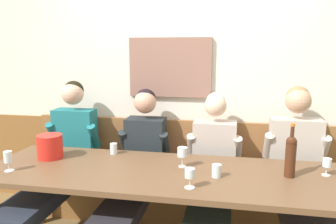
{
  "coord_description": "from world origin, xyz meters",
  "views": [
    {
      "loc": [
        0.46,
        -2.1,
        1.62
      ],
      "look_at": [
        -0.02,
        0.45,
        1.12
      ],
      "focal_mm": 35.06,
      "sensor_mm": 36.0,
      "label": 1
    }
  ],
  "objects_px": {
    "person_center_right_seat": "(136,167)",
    "person_left_seat": "(212,175)",
    "wine_glass_left_end": "(8,158)",
    "wine_glass_center_front": "(327,163)",
    "person_right_seat": "(302,178)",
    "wine_glass_near_bucket": "(190,174)",
    "wall_bench": "(178,191)",
    "dining_table": "(164,180)",
    "water_tumbler_right": "(217,171)",
    "wine_glass_mid_right": "(182,153)",
    "ice_bucket": "(50,147)",
    "person_center_left_seat": "(58,162)",
    "water_tumbler_center": "(114,149)",
    "wine_bottle_green_tall": "(291,155)"
  },
  "relations": [
    {
      "from": "person_center_left_seat",
      "to": "water_tumbler_right",
      "type": "distance_m",
      "value": 1.46
    },
    {
      "from": "person_right_seat",
      "to": "wine_glass_left_end",
      "type": "xyz_separation_m",
      "value": [
        -2.15,
        -0.53,
        0.21
      ]
    },
    {
      "from": "person_center_right_seat",
      "to": "water_tumbler_right",
      "type": "height_order",
      "value": "person_center_right_seat"
    },
    {
      "from": "wine_bottle_green_tall",
      "to": "water_tumbler_right",
      "type": "relative_size",
      "value": 4.24
    },
    {
      "from": "person_center_right_seat",
      "to": "person_right_seat",
      "type": "height_order",
      "value": "person_right_seat"
    },
    {
      "from": "person_center_left_seat",
      "to": "wine_glass_mid_right",
      "type": "distance_m",
      "value": 1.19
    },
    {
      "from": "person_center_right_seat",
      "to": "person_left_seat",
      "type": "xyz_separation_m",
      "value": [
        0.65,
        -0.01,
        -0.02
      ]
    },
    {
      "from": "wall_bench",
      "to": "person_right_seat",
      "type": "height_order",
      "value": "person_right_seat"
    },
    {
      "from": "ice_bucket",
      "to": "wine_bottle_green_tall",
      "type": "xyz_separation_m",
      "value": [
        1.86,
        -0.06,
        0.06
      ]
    },
    {
      "from": "wine_glass_near_bucket",
      "to": "wine_glass_left_end",
      "type": "bearing_deg",
      "value": 177.78
    },
    {
      "from": "water_tumbler_right",
      "to": "wine_bottle_green_tall",
      "type": "bearing_deg",
      "value": 11.33
    },
    {
      "from": "person_left_seat",
      "to": "person_center_right_seat",
      "type": "bearing_deg",
      "value": 179.04
    },
    {
      "from": "person_right_seat",
      "to": "water_tumbler_center",
      "type": "relative_size",
      "value": 14.4
    },
    {
      "from": "person_center_right_seat",
      "to": "water_tumbler_right",
      "type": "distance_m",
      "value": 0.8
    },
    {
      "from": "dining_table",
      "to": "wine_glass_mid_right",
      "type": "distance_m",
      "value": 0.24
    },
    {
      "from": "dining_table",
      "to": "wine_bottle_green_tall",
      "type": "xyz_separation_m",
      "value": [
        0.89,
        0.06,
        0.23
      ]
    },
    {
      "from": "dining_table",
      "to": "person_center_left_seat",
      "type": "distance_m",
      "value": 1.07
    },
    {
      "from": "dining_table",
      "to": "person_right_seat",
      "type": "height_order",
      "value": "person_right_seat"
    },
    {
      "from": "person_right_seat",
      "to": "wine_glass_left_end",
      "type": "relative_size",
      "value": 8.78
    },
    {
      "from": "wine_glass_mid_right",
      "to": "water_tumbler_right",
      "type": "bearing_deg",
      "value": -30.53
    },
    {
      "from": "wine_glass_near_bucket",
      "to": "wall_bench",
      "type": "bearing_deg",
      "value": 103.34
    },
    {
      "from": "person_center_left_seat",
      "to": "water_tumbler_center",
      "type": "height_order",
      "value": "person_center_left_seat"
    },
    {
      "from": "wine_glass_center_front",
      "to": "wine_glass_left_end",
      "type": "relative_size",
      "value": 0.84
    },
    {
      "from": "wine_bottle_green_tall",
      "to": "dining_table",
      "type": "bearing_deg",
      "value": -176.35
    },
    {
      "from": "ice_bucket",
      "to": "water_tumbler_center",
      "type": "height_order",
      "value": "ice_bucket"
    },
    {
      "from": "wine_glass_mid_right",
      "to": "wine_glass_left_end",
      "type": "distance_m",
      "value": 1.28
    },
    {
      "from": "wine_glass_mid_right",
      "to": "wall_bench",
      "type": "bearing_deg",
      "value": 102.05
    },
    {
      "from": "dining_table",
      "to": "ice_bucket",
      "type": "bearing_deg",
      "value": 173.08
    },
    {
      "from": "ice_bucket",
      "to": "water_tumbler_right",
      "type": "xyz_separation_m",
      "value": [
        1.36,
        -0.16,
        -0.05
      ]
    },
    {
      "from": "wall_bench",
      "to": "dining_table",
      "type": "bearing_deg",
      "value": -90.0
    },
    {
      "from": "person_center_left_seat",
      "to": "wall_bench",
      "type": "bearing_deg",
      "value": 19.83
    },
    {
      "from": "wall_bench",
      "to": "person_center_left_seat",
      "type": "xyz_separation_m",
      "value": [
        -1.03,
        -0.37,
        0.36
      ]
    },
    {
      "from": "person_right_seat",
      "to": "wine_glass_near_bucket",
      "type": "relative_size",
      "value": 10.03
    },
    {
      "from": "wall_bench",
      "to": "water_tumbler_center",
      "type": "distance_m",
      "value": 0.8
    },
    {
      "from": "person_center_left_seat",
      "to": "wine_glass_mid_right",
      "type": "relative_size",
      "value": 8.67
    },
    {
      "from": "person_left_seat",
      "to": "ice_bucket",
      "type": "bearing_deg",
      "value": -171.23
    },
    {
      "from": "person_left_seat",
      "to": "wine_glass_near_bucket",
      "type": "distance_m",
      "value": 0.64
    },
    {
      "from": "person_center_left_seat",
      "to": "ice_bucket",
      "type": "relative_size",
      "value": 6.47
    },
    {
      "from": "wine_bottle_green_tall",
      "to": "water_tumbler_right",
      "type": "distance_m",
      "value": 0.52
    },
    {
      "from": "wall_bench",
      "to": "wine_glass_left_end",
      "type": "distance_m",
      "value": 1.54
    },
    {
      "from": "wall_bench",
      "to": "dining_table",
      "type": "height_order",
      "value": "wall_bench"
    },
    {
      "from": "wine_glass_left_end",
      "to": "wine_glass_center_front",
      "type": "bearing_deg",
      "value": 8.53
    },
    {
      "from": "person_right_seat",
      "to": "wine_glass_left_end",
      "type": "bearing_deg",
      "value": -166.02
    },
    {
      "from": "person_right_seat",
      "to": "water_tumbler_center",
      "type": "distance_m",
      "value": 1.54
    },
    {
      "from": "person_left_seat",
      "to": "water_tumbler_right",
      "type": "distance_m",
      "value": 0.41
    },
    {
      "from": "wall_bench",
      "to": "wine_glass_left_end",
      "type": "relative_size",
      "value": 19.83
    },
    {
      "from": "person_center_left_seat",
      "to": "wine_bottle_green_tall",
      "type": "distance_m",
      "value": 1.95
    },
    {
      "from": "wall_bench",
      "to": "dining_table",
      "type": "distance_m",
      "value": 0.79
    },
    {
      "from": "person_center_right_seat",
      "to": "water_tumbler_right",
      "type": "bearing_deg",
      "value": -28.39
    },
    {
      "from": "person_left_seat",
      "to": "wine_glass_near_bucket",
      "type": "xyz_separation_m",
      "value": [
        -0.11,
        -0.58,
        0.23
      ]
    }
  ]
}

